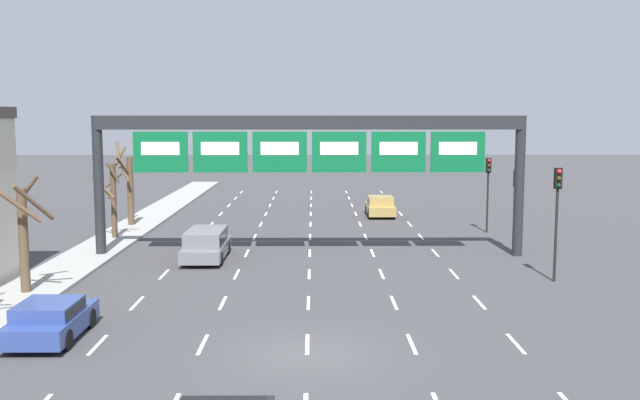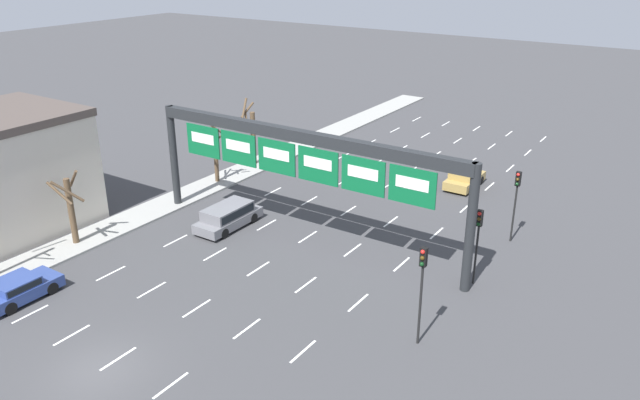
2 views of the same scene
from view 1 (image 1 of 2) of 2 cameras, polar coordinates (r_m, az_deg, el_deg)
The scene contains 12 objects.
ground_plane at distance 21.98m, azimuth -1.04°, elevation -12.28°, with size 220.00×220.00×0.00m, color #3D3D3F.
lane_dashes at distance 35.01m, azimuth -0.85°, elevation -5.04°, with size 13.32×67.00×0.01m.
sign_gantry at distance 36.02m, azimuth -0.85°, elevation 4.53°, with size 21.92×0.70×7.18m.
car_gold at distance 51.15m, azimuth 4.84°, elevation -0.44°, with size 1.93×4.09×1.45m.
car_blue at distance 24.77m, azimuth -20.76°, elevation -8.86°, with size 1.96×3.93×1.27m.
suv_grey at distance 36.12m, azimuth -9.10°, elevation -3.39°, with size 1.99×4.83×1.52m.
traffic_light_near_gantry at distance 38.65m, azimuth 15.44°, elevation 0.51°, with size 0.30×0.35×4.35m.
traffic_light_mid_block at distance 44.73m, azimuth 13.31°, elevation 1.60°, with size 0.30×0.35×4.60m.
traffic_light_far_end at distance 32.20m, azimuth 18.46°, elevation -0.09°, with size 0.30×0.35×4.95m.
tree_bare_closest at distance 42.67m, azimuth -16.24°, elevation 0.40°, with size 1.97×1.79×4.75m.
tree_bare_second at distance 47.47m, azimuth -15.07°, elevation 1.19°, with size 1.20×1.81×5.40m.
tree_bare_furthest at distance 30.59m, azimuth -22.58°, elevation -2.38°, with size 1.81×1.82×4.68m.
Camera 1 is at (0.20, -20.77, 7.18)m, focal length 40.00 mm.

